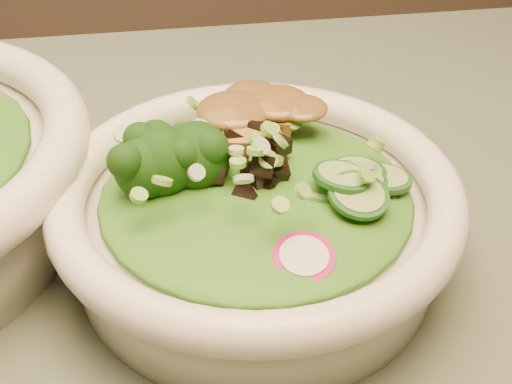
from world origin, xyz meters
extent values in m
cube|color=#566251|center=(0.00, 0.00, 0.73)|extent=(1.20, 0.80, 0.03)
cylinder|color=white|center=(-0.06, 0.06, 0.77)|extent=(0.20, 0.20, 0.04)
torus|color=white|center=(-0.06, 0.06, 0.80)|extent=(0.23, 0.23, 0.02)
ellipsoid|color=#286314|center=(-0.06, 0.06, 0.80)|extent=(0.17, 0.17, 0.02)
ellipsoid|color=brown|center=(-0.05, 0.11, 0.82)|extent=(0.06, 0.05, 0.01)
camera|label=1|loc=(-0.11, -0.25, 1.04)|focal=50.00mm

